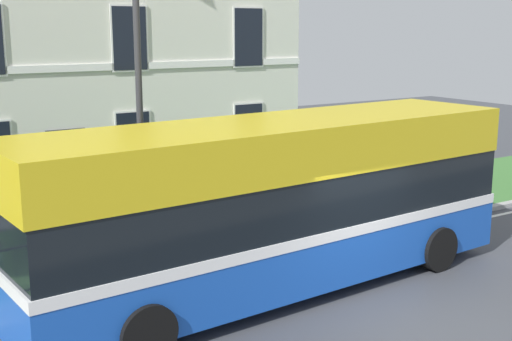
{
  "coord_description": "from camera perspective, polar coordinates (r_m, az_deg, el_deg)",
  "views": [
    {
      "loc": [
        -8.36,
        -8.06,
        5.1
      ],
      "look_at": [
        0.08,
        5.28,
        1.75
      ],
      "focal_mm": 47.74,
      "sensor_mm": 36.0,
      "label": 1
    }
  ],
  "objects": [
    {
      "name": "street_lamp_post",
      "position": [
        14.34,
        -9.87,
        9.09
      ],
      "size": [
        0.36,
        0.24,
        7.59
      ],
      "color": "#333338",
      "rests_on": "ground_plane"
    },
    {
      "name": "iron_verge_railing",
      "position": [
        14.33,
        -8.17,
        -6.35
      ],
      "size": [
        16.28,
        0.04,
        0.97
      ],
      "color": "black",
      "rests_on": "ground_plane"
    },
    {
      "name": "ground_plane",
      "position": [
        13.25,
        10.18,
        -10.94
      ],
      "size": [
        60.0,
        56.0,
        0.18
      ],
      "color": "#3E4046"
    },
    {
      "name": "georgian_townhouse",
      "position": [
        23.46,
        -19.29,
        12.99
      ],
      "size": [
        16.19,
        8.63,
        11.27
      ],
      "color": "silver",
      "rests_on": "ground_plane"
    },
    {
      "name": "single_decker_bus",
      "position": [
        13.16,
        1.7,
        -2.72
      ],
      "size": [
        10.6,
        3.21,
        3.35
      ],
      "rotation": [
        0.0,
        0.0,
        0.07
      ],
      "color": "blue",
      "rests_on": "ground_plane"
    }
  ]
}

